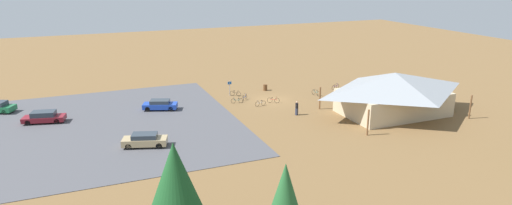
% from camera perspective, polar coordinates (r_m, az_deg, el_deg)
% --- Properties ---
extents(ground, '(160.00, 160.00, 0.00)m').
position_cam_1_polar(ground, '(61.46, 2.01, 0.26)').
color(ground, brown).
rests_on(ground, ground).
extents(parking_lot_asphalt, '(33.68, 31.40, 0.05)m').
position_cam_1_polar(parking_lot_asphalt, '(54.35, -20.71, -3.07)').
color(parking_lot_asphalt, '#4C4C51').
rests_on(parking_lot_asphalt, ground).
extents(bike_pavilion, '(15.36, 10.73, 5.30)m').
position_cam_1_polar(bike_pavilion, '(57.61, 17.32, 1.46)').
color(bike_pavilion, '#C6B28E').
rests_on(bike_pavilion, ground).
extents(trash_bin, '(0.60, 0.60, 0.90)m').
position_cam_1_polar(trash_bin, '(66.49, 1.20, 1.94)').
color(trash_bin, brown).
rests_on(trash_bin, ground).
extents(lot_sign, '(0.56, 0.08, 2.20)m').
position_cam_1_polar(lot_sign, '(63.51, -3.42, 2.10)').
color(lot_sign, '#99999E').
rests_on(lot_sign, ground).
extents(pine_far_east, '(3.56, 3.56, 7.31)m').
position_cam_1_polar(pine_far_east, '(28.59, -10.42, -9.60)').
color(pine_far_east, brown).
rests_on(pine_far_east, ground).
extents(pine_mideast, '(2.44, 2.44, 6.13)m').
position_cam_1_polar(pine_mideast, '(28.21, 3.79, -11.74)').
color(pine_mideast, brown).
rests_on(pine_mideast, ground).
extents(bicycle_white_near_sign, '(1.34, 1.02, 0.75)m').
position_cam_1_polar(bicycle_white_near_sign, '(69.42, 14.42, 1.96)').
color(bicycle_white_near_sign, black).
rests_on(bicycle_white_near_sign, ground).
extents(bicycle_teal_near_porch, '(0.56, 1.72, 0.84)m').
position_cam_1_polar(bicycle_teal_near_porch, '(64.45, 7.74, 1.25)').
color(bicycle_teal_near_porch, black).
rests_on(bicycle_teal_near_porch, ground).
extents(bicycle_purple_back_row, '(1.63, 0.72, 0.78)m').
position_cam_1_polar(bicycle_purple_back_row, '(68.39, 10.20, 2.02)').
color(bicycle_purple_back_row, black).
rests_on(bicycle_purple_back_row, ground).
extents(bicycle_blue_front_row, '(1.22, 1.25, 0.81)m').
position_cam_1_polar(bicycle_blue_front_row, '(61.59, -1.50, 0.63)').
color(bicycle_blue_front_row, black).
rests_on(bicycle_blue_front_row, ground).
extents(bicycle_orange_trailside, '(1.68, 0.48, 0.80)m').
position_cam_1_polar(bicycle_orange_trailside, '(67.90, 15.19, 1.60)').
color(bicycle_orange_trailside, black).
rests_on(bicycle_orange_trailside, ground).
extents(bicycle_red_mid_cluster, '(1.48, 0.90, 0.88)m').
position_cam_1_polar(bicycle_red_mid_cluster, '(60.27, 2.25, 0.29)').
color(bicycle_red_mid_cluster, black).
rests_on(bicycle_red_mid_cluster, ground).
extents(bicycle_yellow_lone_east, '(1.17, 1.40, 0.88)m').
position_cam_1_polar(bicycle_yellow_lone_east, '(68.08, 13.31, 1.79)').
color(bicycle_yellow_lone_east, black).
rests_on(bicycle_yellow_lone_east, ground).
extents(bicycle_silver_lone_west, '(0.48, 1.68, 0.89)m').
position_cam_1_polar(bicycle_silver_lone_west, '(69.57, 17.13, 1.80)').
color(bicycle_silver_lone_west, black).
rests_on(bicycle_silver_lone_west, ground).
extents(bicycle_black_yard_right, '(1.28, 1.13, 0.86)m').
position_cam_1_polar(bicycle_black_yard_right, '(63.63, -2.67, 1.17)').
color(bicycle_black_yard_right, black).
rests_on(bicycle_black_yard_right, ground).
extents(bicycle_green_yard_front, '(1.69, 0.53, 0.87)m').
position_cam_1_polar(bicycle_green_yard_front, '(63.81, 11.18, 0.92)').
color(bicycle_green_yard_front, black).
rests_on(bicycle_green_yard_front, ground).
extents(bicycle_white_yard_center, '(1.61, 0.48, 0.80)m').
position_cam_1_polar(bicycle_white_yard_center, '(58.90, 0.58, -0.11)').
color(bicycle_white_yard_center, black).
rests_on(bicycle_white_yard_center, ground).
extents(bicycle_teal_edge_south, '(1.65, 0.59, 0.79)m').
position_cam_1_polar(bicycle_teal_edge_south, '(60.21, -2.45, 0.25)').
color(bicycle_teal_edge_south, black).
rests_on(bicycle_teal_edge_south, ground).
extents(car_maroon_second_row, '(4.98, 2.84, 1.39)m').
position_cam_1_polar(car_maroon_second_row, '(57.99, -25.66, -1.70)').
color(car_maroon_second_row, maroon).
rests_on(car_maroon_second_row, parking_lot_asphalt).
extents(car_tan_near_entry, '(4.79, 3.05, 1.39)m').
position_cam_1_polar(car_tan_near_entry, '(46.72, -14.14, -4.72)').
color(car_tan_near_entry, tan).
rests_on(car_tan_near_entry, parking_lot_asphalt).
extents(car_blue_mid_lot, '(4.64, 3.14, 1.32)m').
position_cam_1_polar(car_blue_mid_lot, '(58.38, -12.26, -0.29)').
color(car_blue_mid_lot, '#1E42B2').
rests_on(car_blue_mid_lot, parking_lot_asphalt).
extents(visitor_near_lot, '(0.40, 0.36, 1.80)m').
position_cam_1_polar(visitor_near_lot, '(55.28, 5.27, -0.68)').
color(visitor_near_lot, '#2D3347').
rests_on(visitor_near_lot, ground).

